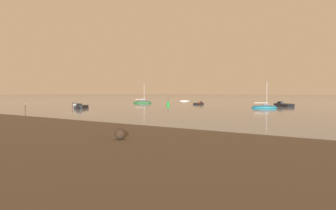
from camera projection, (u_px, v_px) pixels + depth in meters
name	position (u px, v px, depth m)	size (l,w,h in m)	color
ground_plane	(79.00, 113.00, 51.04)	(800.00, 800.00, 0.00)	gray
tidal_rock_near	(120.00, 134.00, 21.22)	(0.79, 0.79, 0.79)	#2D2116
motorboat_moored_0	(200.00, 104.00, 88.85)	(1.57, 4.40, 1.48)	black
motorboat_moored_1	(80.00, 107.00, 67.13)	(4.27, 5.33, 1.77)	black
motorboat_moored_2	(281.00, 105.00, 76.63)	(5.99, 5.08, 2.02)	black
sailboat_moored_0	(143.00, 102.00, 98.29)	(5.90, 4.71, 6.56)	#23602D
rowboat_moored_1	(184.00, 101.00, 121.38)	(3.60, 4.74, 0.72)	white
rowboat_moored_2	(76.00, 104.00, 84.38)	(4.29, 4.26, 0.71)	white
sailboat_moored_1	(264.00, 107.00, 67.59)	(5.65, 3.79, 6.10)	#197084
channel_buoy	(168.00, 104.00, 82.99)	(0.90, 0.90, 2.30)	#198C2D
mooring_post_near	(72.00, 104.00, 71.02)	(0.22, 0.22, 1.84)	#513323
mooring_post_right	(25.00, 108.00, 55.42)	(0.22, 0.22, 1.64)	#483323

